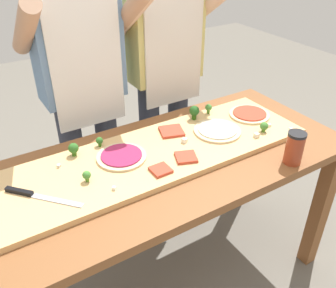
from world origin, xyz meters
The scene contains 25 objects.
ground_plane centered at (0.00, 0.00, 0.00)m, with size 8.00×8.00×0.00m, color #6B665B.
prep_table centered at (0.00, 0.00, 0.69)m, with size 1.73×0.72×0.80m.
cutting_board centered at (0.03, 0.04, 0.81)m, with size 1.38×0.42×0.02m, color tan.
chefs_knife centered at (-0.50, 0.02, 0.83)m, with size 0.22×0.24×0.02m.
pizza_whole_beet_magenta centered at (-0.12, 0.07, 0.83)m, with size 0.21×0.21×0.02m.
pizza_whole_cheese_artichoke centered at (0.35, 0.03, 0.83)m, with size 0.22×0.22×0.02m.
pizza_whole_tomato_red centered at (0.59, 0.08, 0.83)m, with size 0.20×0.20×0.02m.
pizza_slice_near_left centered at (0.10, -0.07, 0.83)m, with size 0.08×0.08×0.01m, color #BC3D28.
pizza_slice_center centered at (0.17, 0.14, 0.83)m, with size 0.10×0.10×0.01m, color #BC3D28.
pizza_slice_far_left centered at (-0.03, -0.09, 0.83)m, with size 0.07×0.07×0.01m, color #BC3D28.
broccoli_floret_center_right centered at (0.42, 0.20, 0.85)m, with size 0.03×0.03×0.05m.
broccoli_floret_back_mid centered at (-0.28, 0.20, 0.85)m, with size 0.04×0.04×0.06m.
broccoli_floret_back_left centered at (-0.16, 0.21, 0.85)m, with size 0.03×0.03×0.04m.
broccoli_floret_back_right centered at (0.33, 0.19, 0.86)m, with size 0.05×0.05×0.07m.
broccoli_floret_front_mid centered at (0.53, -0.08, 0.85)m, with size 0.04×0.04×0.05m.
broccoli_floret_front_right centered at (-0.30, 0.00, 0.85)m, with size 0.03×0.03×0.05m.
cheese_crumble_a centered at (0.65, -0.14, 0.83)m, with size 0.01×0.01×0.01m, color white.
cheese_crumble_b centered at (-0.24, -0.10, 0.83)m, with size 0.01×0.01×0.01m, color white.
cheese_crumble_c centered at (0.17, 0.04, 0.83)m, with size 0.02×0.02×0.02m, color white.
cheese_crumble_d centered at (0.59, -0.06, 0.83)m, with size 0.01×0.01×0.01m, color white.
cheese_crumble_e centered at (0.47, -0.10, 0.83)m, with size 0.02×0.02×0.02m, color silver.
cheese_crumble_f centered at (-0.36, 0.15, 0.83)m, with size 0.01×0.01×0.01m, color silver.
sauce_jar centered at (0.48, -0.30, 0.87)m, with size 0.08×0.08×0.14m.
cook_left centered at (-0.09, 0.56, 1.00)m, with size 0.54×0.39×1.67m.
cook_right centered at (0.38, 0.56, 1.00)m, with size 0.54×0.39×1.67m.
Camera 1 is at (-0.62, -1.09, 1.68)m, focal length 39.10 mm.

